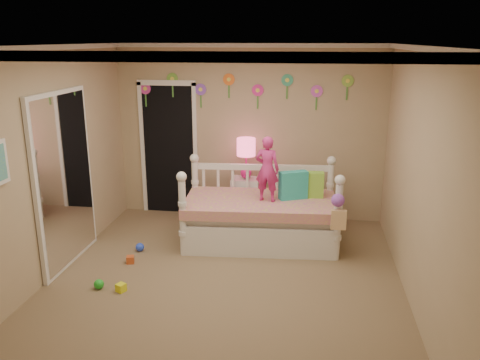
% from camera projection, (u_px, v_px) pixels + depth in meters
% --- Properties ---
extents(floor, '(4.00, 4.50, 0.01)m').
position_uv_depth(floor, '(224.00, 283.00, 5.53)').
color(floor, '#7F684C').
rests_on(floor, ground).
extents(ceiling, '(4.00, 4.50, 0.01)m').
position_uv_depth(ceiling, '(221.00, 45.00, 4.80)').
color(ceiling, white).
rests_on(ceiling, floor).
extents(back_wall, '(4.00, 0.01, 2.60)m').
position_uv_depth(back_wall, '(249.00, 133.00, 7.30)').
color(back_wall, tan).
rests_on(back_wall, floor).
extents(left_wall, '(0.01, 4.50, 2.60)m').
position_uv_depth(left_wall, '(46.00, 166.00, 5.44)').
color(left_wall, tan).
rests_on(left_wall, floor).
extents(right_wall, '(0.01, 4.50, 2.60)m').
position_uv_depth(right_wall, '(419.00, 180.00, 4.89)').
color(right_wall, tan).
rests_on(right_wall, floor).
extents(crown_molding, '(4.00, 4.50, 0.06)m').
position_uv_depth(crown_molding, '(221.00, 49.00, 4.81)').
color(crown_molding, white).
rests_on(crown_molding, ceiling).
extents(daybed, '(2.11, 1.23, 1.11)m').
position_uv_depth(daybed, '(261.00, 203.00, 6.50)').
color(daybed, white).
rests_on(daybed, floor).
extents(pillow_turquoise, '(0.39, 0.27, 0.37)m').
position_uv_depth(pillow_turquoise, '(293.00, 185.00, 6.44)').
color(pillow_turquoise, '#22AD8D').
rests_on(pillow_turquoise, daybed).
extents(pillow_lime, '(0.37, 0.16, 0.35)m').
position_uv_depth(pillow_lime, '(310.00, 185.00, 6.52)').
color(pillow_lime, '#86CA3D').
rests_on(pillow_lime, daybed).
extents(child, '(0.34, 0.25, 0.86)m').
position_uv_depth(child, '(267.00, 169.00, 6.29)').
color(child, '#D33086').
rests_on(child, daybed).
extents(nightstand, '(0.43, 0.34, 0.68)m').
position_uv_depth(nightstand, '(246.00, 200.00, 7.29)').
color(nightstand, white).
rests_on(nightstand, floor).
extents(table_lamp, '(0.27, 0.27, 0.60)m').
position_uv_depth(table_lamp, '(246.00, 152.00, 7.08)').
color(table_lamp, '#F12099').
rests_on(table_lamp, nightstand).
extents(closet_doorway, '(0.90, 0.04, 2.07)m').
position_uv_depth(closet_doorway, '(169.00, 148.00, 7.53)').
color(closet_doorway, black).
rests_on(closet_doorway, back_wall).
extents(flower_decals, '(3.40, 0.02, 0.50)m').
position_uv_depth(flower_decals, '(243.00, 90.00, 7.12)').
color(flower_decals, '#B2668C').
rests_on(flower_decals, back_wall).
extents(mirror_closet, '(0.07, 1.30, 2.10)m').
position_uv_depth(mirror_closet, '(65.00, 180.00, 5.79)').
color(mirror_closet, white).
rests_on(mirror_closet, left_wall).
extents(hanging_bag, '(0.20, 0.16, 0.36)m').
position_uv_depth(hanging_bag, '(337.00, 213.00, 5.80)').
color(hanging_bag, beige).
rests_on(hanging_bag, daybed).
extents(toy_scatter, '(1.01, 1.42, 0.11)m').
position_uv_depth(toy_scatter, '(121.00, 261.00, 5.97)').
color(toy_scatter, '#996666').
rests_on(toy_scatter, floor).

